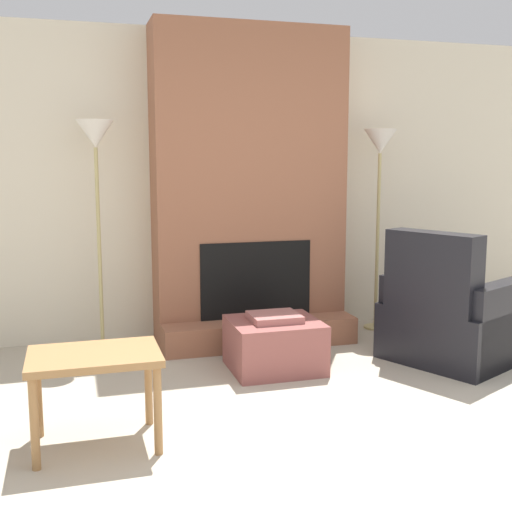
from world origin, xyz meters
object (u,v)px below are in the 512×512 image
(side_table, at_px, (95,367))
(ottoman, at_px, (274,344))
(armchair, at_px, (452,321))
(floor_lamp_right, at_px, (380,156))
(floor_lamp_left, at_px, (96,151))

(side_table, bearing_deg, ottoman, 35.54)
(armchair, relative_size, floor_lamp_right, 0.69)
(side_table, bearing_deg, floor_lamp_right, 34.95)
(ottoman, bearing_deg, floor_lamp_right, 34.32)
(side_table, relative_size, floor_lamp_right, 0.38)
(floor_lamp_left, distance_m, floor_lamp_right, 2.42)
(floor_lamp_right, bearing_deg, armchair, -82.23)
(ottoman, height_order, floor_lamp_left, floor_lamp_left)
(floor_lamp_left, xyz_separation_m, floor_lamp_right, (2.42, 0.00, -0.03))
(armchair, xyz_separation_m, floor_lamp_right, (-0.14, 1.00, 1.25))
(armchair, relative_size, side_table, 1.80)
(ottoman, xyz_separation_m, floor_lamp_right, (1.24, 0.85, 1.36))
(armchair, bearing_deg, floor_lamp_right, -18.13)
(ottoman, distance_m, side_table, 1.62)
(ottoman, distance_m, armchair, 1.39)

